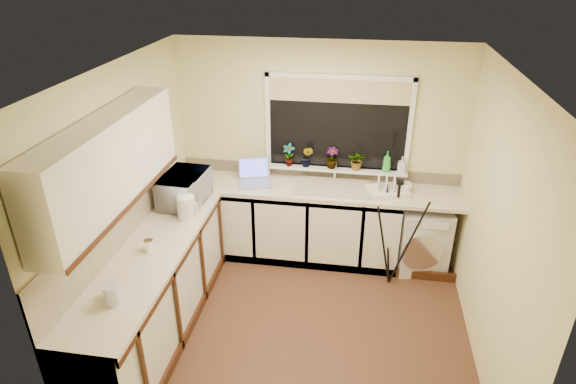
# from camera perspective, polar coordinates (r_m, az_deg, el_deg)

# --- Properties ---
(floor) EXTENTS (3.20, 3.20, 0.00)m
(floor) POSITION_cam_1_polar(r_m,az_deg,el_deg) (4.90, 1.40, -15.23)
(floor) COLOR brown
(floor) RESTS_ON ground
(ceiling) EXTENTS (3.20, 3.20, 0.00)m
(ceiling) POSITION_cam_1_polar(r_m,az_deg,el_deg) (3.73, 1.83, 13.98)
(ceiling) COLOR white
(ceiling) RESTS_ON ground
(wall_back) EXTENTS (3.20, 0.00, 3.20)m
(wall_back) POSITION_cam_1_polar(r_m,az_deg,el_deg) (5.52, 3.64, 4.94)
(wall_back) COLOR beige
(wall_back) RESTS_ON ground
(wall_front) EXTENTS (3.20, 0.00, 3.20)m
(wall_front) POSITION_cam_1_polar(r_m,az_deg,el_deg) (2.98, -2.39, -16.81)
(wall_front) COLOR beige
(wall_front) RESTS_ON ground
(wall_left) EXTENTS (0.00, 3.00, 3.00)m
(wall_left) POSITION_cam_1_polar(r_m,az_deg,el_deg) (4.63, -18.44, -0.99)
(wall_left) COLOR beige
(wall_left) RESTS_ON ground
(wall_right) EXTENTS (0.00, 3.00, 3.00)m
(wall_right) POSITION_cam_1_polar(r_m,az_deg,el_deg) (4.31, 23.25, -4.06)
(wall_right) COLOR beige
(wall_right) RESTS_ON ground
(base_cabinet_back) EXTENTS (2.55, 0.60, 0.86)m
(base_cabinet_back) POSITION_cam_1_polar(r_m,az_deg,el_deg) (5.64, -0.18, -3.50)
(base_cabinet_back) COLOR silver
(base_cabinet_back) RESTS_ON floor
(base_cabinet_left) EXTENTS (0.54, 2.40, 0.86)m
(base_cabinet_left) POSITION_cam_1_polar(r_m,az_deg,el_deg) (4.70, -15.29, -11.58)
(base_cabinet_left) COLOR silver
(base_cabinet_left) RESTS_ON floor
(worktop_back) EXTENTS (3.20, 0.60, 0.04)m
(worktop_back) POSITION_cam_1_polar(r_m,az_deg,el_deg) (5.39, 3.22, 0.36)
(worktop_back) COLOR beige
(worktop_back) RESTS_ON base_cabinet_back
(worktop_left) EXTENTS (0.60, 2.40, 0.04)m
(worktop_left) POSITION_cam_1_polar(r_m,az_deg,el_deg) (4.45, -15.99, -7.01)
(worktop_left) COLOR beige
(worktop_left) RESTS_ON base_cabinet_left
(upper_cabinet) EXTENTS (0.28, 1.90, 0.70)m
(upper_cabinet) POSITION_cam_1_polar(r_m,az_deg,el_deg) (3.97, -20.35, 3.20)
(upper_cabinet) COLOR silver
(upper_cabinet) RESTS_ON wall_left
(splashback_left) EXTENTS (0.02, 2.40, 0.45)m
(splashback_left) POSITION_cam_1_polar(r_m,az_deg,el_deg) (4.44, -19.78, -3.92)
(splashback_left) COLOR beige
(splashback_left) RESTS_ON wall_left
(splashback_back) EXTENTS (3.20, 0.02, 0.14)m
(splashback_back) POSITION_cam_1_polar(r_m,az_deg,el_deg) (5.61, 3.56, 2.48)
(splashback_back) COLOR beige
(splashback_back) RESTS_ON wall_back
(window_glass) EXTENTS (1.50, 0.02, 1.00)m
(window_glass) POSITION_cam_1_polar(r_m,az_deg,el_deg) (5.38, 5.87, 7.96)
(window_glass) COLOR black
(window_glass) RESTS_ON wall_back
(window_blind) EXTENTS (1.50, 0.02, 0.25)m
(window_blind) POSITION_cam_1_polar(r_m,az_deg,el_deg) (5.25, 6.04, 11.74)
(window_blind) COLOR tan
(window_blind) RESTS_ON wall_back
(windowsill) EXTENTS (1.60, 0.14, 0.03)m
(windowsill) POSITION_cam_1_polar(r_m,az_deg,el_deg) (5.52, 5.58, 2.71)
(windowsill) COLOR white
(windowsill) RESTS_ON wall_back
(sink) EXTENTS (0.82, 0.46, 0.03)m
(sink) POSITION_cam_1_polar(r_m,az_deg,el_deg) (5.36, 5.35, 0.53)
(sink) COLOR tan
(sink) RESTS_ON worktop_back
(faucet) EXTENTS (0.03, 0.03, 0.24)m
(faucet) POSITION_cam_1_polar(r_m,az_deg,el_deg) (5.48, 5.54, 2.36)
(faucet) COLOR silver
(faucet) RESTS_ON worktop_back
(washing_machine) EXTENTS (0.63, 0.62, 0.76)m
(washing_machine) POSITION_cam_1_polar(r_m,az_deg,el_deg) (5.65, 15.33, -5.12)
(washing_machine) COLOR silver
(washing_machine) RESTS_ON floor
(laptop) EXTENTS (0.43, 0.39, 0.27)m
(laptop) POSITION_cam_1_polar(r_m,az_deg,el_deg) (5.48, -3.94, 1.87)
(laptop) COLOR #97979E
(laptop) RESTS_ON worktop_back
(kettle) EXTENTS (0.18, 0.18, 0.23)m
(kettle) POSITION_cam_1_polar(r_m,az_deg,el_deg) (4.82, -11.91, -1.82)
(kettle) COLOR silver
(kettle) RESTS_ON worktop_left
(dish_rack) EXTENTS (0.49, 0.43, 0.06)m
(dish_rack) POSITION_cam_1_polar(r_m,az_deg,el_deg) (5.33, 11.62, 0.08)
(dish_rack) COLOR silver
(dish_rack) RESTS_ON worktop_back
(tripod) EXTENTS (0.72, 0.72, 1.24)m
(tripod) POSITION_cam_1_polar(r_m,az_deg,el_deg) (5.17, 12.38, -4.84)
(tripod) COLOR black
(tripod) RESTS_ON floor
(glass_jug) EXTENTS (0.11, 0.11, 0.16)m
(glass_jug) POSITION_cam_1_polar(r_m,az_deg,el_deg) (3.89, -19.99, -11.34)
(glass_jug) COLOR silver
(glass_jug) RESTS_ON worktop_left
(steel_jar) EXTENTS (0.08, 0.08, 0.11)m
(steel_jar) POSITION_cam_1_polar(r_m,az_deg,el_deg) (4.41, -16.06, -6.10)
(steel_jar) COLOR white
(steel_jar) RESTS_ON worktop_left
(microwave) EXTENTS (0.43, 0.61, 0.32)m
(microwave) POSITION_cam_1_polar(r_m,az_deg,el_deg) (5.09, -12.12, 0.39)
(microwave) COLOR white
(microwave) RESTS_ON worktop_left
(plant_a) EXTENTS (0.16, 0.12, 0.27)m
(plant_a) POSITION_cam_1_polar(r_m,az_deg,el_deg) (5.49, 0.09, 4.38)
(plant_a) COLOR #999999
(plant_a) RESTS_ON windowsill
(plant_b) EXTENTS (0.16, 0.15, 0.25)m
(plant_b) POSITION_cam_1_polar(r_m,az_deg,el_deg) (5.48, 2.26, 4.20)
(plant_b) COLOR #999999
(plant_b) RESTS_ON windowsill
(plant_c) EXTENTS (0.14, 0.14, 0.24)m
(plant_c) POSITION_cam_1_polar(r_m,az_deg,el_deg) (5.47, 5.19, 4.02)
(plant_c) COLOR #999999
(plant_c) RESTS_ON windowsill
(plant_d) EXTENTS (0.23, 0.21, 0.22)m
(plant_d) POSITION_cam_1_polar(r_m,az_deg,el_deg) (5.46, 8.18, 3.72)
(plant_d) COLOR #999999
(plant_d) RESTS_ON windowsill
(soap_bottle_green) EXTENTS (0.10, 0.10, 0.24)m
(soap_bottle_green) POSITION_cam_1_polar(r_m,az_deg,el_deg) (5.46, 11.58, 3.53)
(soap_bottle_green) COLOR green
(soap_bottle_green) RESTS_ON windowsill
(soap_bottle_clear) EXTENTS (0.10, 0.10, 0.18)m
(soap_bottle_clear) POSITION_cam_1_polar(r_m,az_deg,el_deg) (5.48, 13.26, 3.14)
(soap_bottle_clear) COLOR #999999
(soap_bottle_clear) RESTS_ON windowsill
(cup_back) EXTENTS (0.16, 0.16, 0.10)m
(cup_back) POSITION_cam_1_polar(r_m,az_deg,el_deg) (5.42, 13.78, 0.55)
(cup_back) COLOR white
(cup_back) RESTS_ON worktop_back
(cup_left) EXTENTS (0.09, 0.09, 0.09)m
(cup_left) POSITION_cam_1_polar(r_m,az_deg,el_deg) (3.99, -20.44, -11.02)
(cup_left) COLOR beige
(cup_left) RESTS_ON worktop_left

